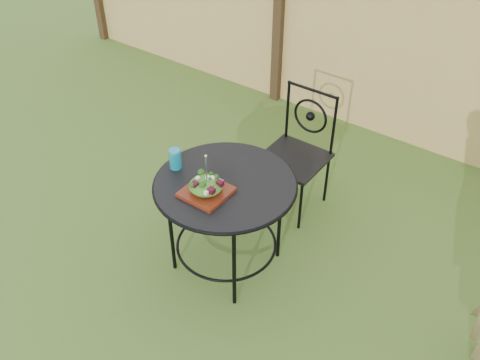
{
  "coord_description": "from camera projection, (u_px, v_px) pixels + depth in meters",
  "views": [
    {
      "loc": [
        1.31,
        -2.07,
        2.84
      ],
      "look_at": [
        -0.23,
        0.05,
        0.75
      ],
      "focal_mm": 40.0,
      "sensor_mm": 36.0,
      "label": 1
    }
  ],
  "objects": [
    {
      "name": "ground",
      "position": [
        263.0,
        281.0,
        3.68
      ],
      "size": [
        60.0,
        60.0,
        0.0
      ],
      "primitive_type": "plane",
      "color": "#2C4C18",
      "rests_on": "ground"
    },
    {
      "name": "salad",
      "position": [
        206.0,
        185.0,
        3.25
      ],
      "size": [
        0.21,
        0.21,
        0.08
      ],
      "primitive_type": "ellipsoid",
      "color": "#235614",
      "rests_on": "salad_plate"
    },
    {
      "name": "patio_table",
      "position": [
        225.0,
        199.0,
        3.46
      ],
      "size": [
        0.92,
        0.92,
        0.72
      ],
      "color": "black",
      "rests_on": "ground"
    },
    {
      "name": "salad_plate",
      "position": [
        206.0,
        192.0,
        3.28
      ],
      "size": [
        0.27,
        0.27,
        0.02
      ],
      "primitive_type": "cube",
      "color": "#4C150A",
      "rests_on": "patio_table"
    },
    {
      "name": "fork",
      "position": [
        206.0,
        169.0,
        3.16
      ],
      "size": [
        0.01,
        0.01,
        0.18
      ],
      "primitive_type": "cylinder",
      "color": "silver",
      "rests_on": "salad"
    },
    {
      "name": "fence",
      "position": [
        413.0,
        43.0,
        4.48
      ],
      "size": [
        8.0,
        0.12,
        1.9
      ],
      "color": "#F0CF76",
      "rests_on": "ground"
    },
    {
      "name": "patio_chair",
      "position": [
        298.0,
        149.0,
        4.04
      ],
      "size": [
        0.46,
        0.46,
        0.95
      ],
      "color": "black",
      "rests_on": "ground"
    },
    {
      "name": "drinking_glass",
      "position": [
        175.0,
        159.0,
        3.45
      ],
      "size": [
        0.08,
        0.08,
        0.14
      ],
      "primitive_type": "cylinder",
      "color": "#0E85A3",
      "rests_on": "patio_table"
    }
  ]
}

